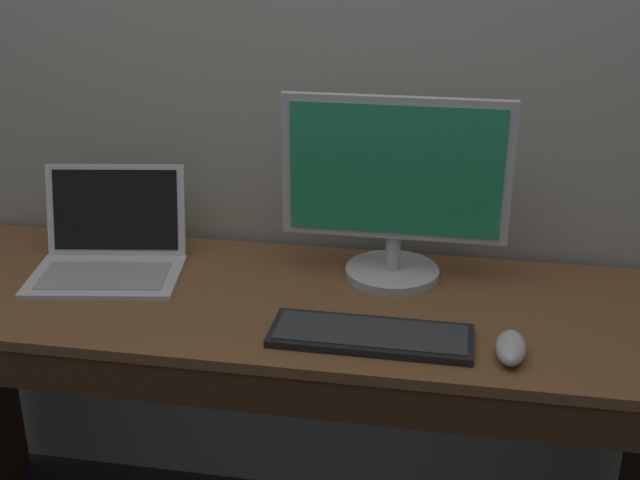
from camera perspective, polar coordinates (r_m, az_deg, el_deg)
name	(u,v)px	position (r m, az deg, el deg)	size (l,w,h in m)	color
desk	(277,379)	(1.88, -3.00, -9.63)	(1.74, 0.58, 0.77)	brown
laptop_silver	(110,249)	(1.97, -14.45, -0.62)	(0.37, 0.33, 0.22)	silver
external_monitor	(395,192)	(1.80, 5.23, 3.36)	(0.50, 0.22, 0.42)	#B7B7BC
wired_keyboard	(371,336)	(1.63, 3.57, -6.66)	(0.40, 0.15, 0.02)	black
computer_mouse	(511,348)	(1.60, 13.15, -7.32)	(0.06, 0.12, 0.04)	#B7B7BC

